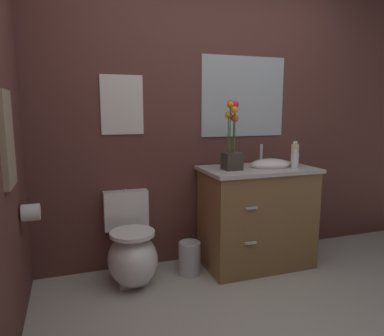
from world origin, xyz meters
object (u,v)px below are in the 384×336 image
object	(u,v)px
wall_poster	(122,105)
toilet_paper_roll	(31,212)
trash_bin	(190,258)
wall_mirror	(244,97)
hanging_towel	(7,139)
soap_bottle	(295,160)
lotion_bottle	(295,155)
flower_vase	(232,145)
toilet	(132,252)
vanity_cabinet	(257,215)

from	to	relation	value
wall_poster	toilet_paper_roll	distance (m)	1.07
trash_bin	wall_mirror	size ratio (longest dim) A/B	0.34
wall_poster	hanging_towel	xyz separation A→B (m)	(-0.73, -0.79, -0.19)
soap_bottle	trash_bin	world-z (taller)	soap_bottle
lotion_bottle	flower_vase	bearing A→B (deg)	176.97
soap_bottle	lotion_bottle	world-z (taller)	lotion_bottle
soap_bottle	toilet_paper_roll	xyz separation A→B (m)	(-2.01, -0.02, -0.24)
flower_vase	soap_bottle	xyz separation A→B (m)	(0.52, -0.12, -0.13)
wall_poster	toilet_paper_roll	xyz separation A→B (m)	(-0.67, -0.46, -0.69)
toilet	hanging_towel	world-z (taller)	hanging_towel
vanity_cabinet	wall_poster	size ratio (longest dim) A/B	2.21
trash_bin	hanging_towel	world-z (taller)	hanging_towel
lotion_bottle	toilet_paper_roll	size ratio (longest dim) A/B	1.97
trash_bin	wall_poster	bearing A→B (deg)	148.31
flower_vase	wall_mirror	size ratio (longest dim) A/B	0.70
vanity_cabinet	hanging_towel	distance (m)	2.01
vanity_cabinet	flower_vase	bearing A→B (deg)	-174.98
lotion_bottle	hanging_towel	world-z (taller)	hanging_towel
flower_vase	lotion_bottle	world-z (taller)	flower_vase
trash_bin	wall_mirror	distance (m)	1.48
toilet	toilet_paper_roll	size ratio (longest dim) A/B	6.27
toilet	lotion_bottle	distance (m)	1.57
toilet	vanity_cabinet	bearing A→B (deg)	-1.40
vanity_cabinet	hanging_towel	xyz separation A→B (m)	(-1.81, -0.49, 0.74)
flower_vase	toilet_paper_roll	distance (m)	1.55
toilet	hanging_towel	distance (m)	1.29
flower_vase	soap_bottle	distance (m)	0.55
vanity_cabinet	trash_bin	bearing A→B (deg)	179.59
toilet_paper_roll	wall_poster	bearing A→B (deg)	34.61
soap_bottle	wall_mirror	world-z (taller)	wall_mirror
soap_bottle	wall_mirror	xyz separation A→B (m)	(-0.26, 0.44, 0.53)
wall_mirror	toilet_paper_roll	bearing A→B (deg)	-165.14
soap_bottle	trash_bin	distance (m)	1.18
trash_bin	hanging_towel	xyz separation A→B (m)	(-1.20, -0.50, 1.04)
soap_bottle	flower_vase	bearing A→B (deg)	166.54
trash_bin	vanity_cabinet	bearing A→B (deg)	-0.41
toilet	trash_bin	world-z (taller)	toilet
toilet	toilet_paper_roll	bearing A→B (deg)	-163.72
wall_poster	wall_mirror	bearing A→B (deg)	0.00
toilet	toilet_paper_roll	world-z (taller)	toilet_paper_roll
lotion_bottle	hanging_towel	bearing A→B (deg)	-168.33
flower_vase	soap_bottle	size ratio (longest dim) A/B	3.62
trash_bin	wall_mirror	world-z (taller)	wall_mirror
hanging_towel	vanity_cabinet	bearing A→B (deg)	15.23
trash_bin	toilet_paper_roll	world-z (taller)	toilet_paper_roll
vanity_cabinet	toilet_paper_roll	size ratio (longest dim) A/B	9.41
wall_poster	wall_mirror	xyz separation A→B (m)	(1.08, 0.00, 0.08)
toilet	trash_bin	distance (m)	0.48
hanging_towel	toilet_paper_roll	bearing A→B (deg)	80.31
lotion_bottle	toilet	bearing A→B (deg)	176.75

